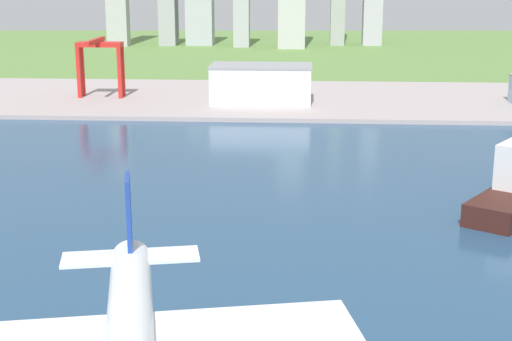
{
  "coord_description": "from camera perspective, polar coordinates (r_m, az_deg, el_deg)",
  "views": [
    {
      "loc": [
        6.48,
        17.05,
        80.37
      ],
      "look_at": [
        -6.98,
        226.41,
        25.02
      ],
      "focal_mm": 54.44,
      "sensor_mm": 36.0,
      "label": 1
    }
  ],
  "objects": [
    {
      "name": "industrial_pier",
      "position": [
        479.57,
        2.87,
        5.27
      ],
      "size": [
        840.0,
        140.0,
        2.5
      ],
      "primitive_type": "cube",
      "color": "#A29696",
      "rests_on": "ground"
    },
    {
      "name": "port_crane_red",
      "position": [
        483.42,
        -11.44,
        8.38
      ],
      "size": [
        27.53,
        36.85,
        36.21
      ],
      "color": "red",
      "rests_on": "industrial_pier"
    },
    {
      "name": "ground_plane",
      "position": [
        294.22,
        2.28,
        -1.08
      ],
      "size": [
        2400.0,
        2400.0,
        0.0
      ],
      "primitive_type": "plane",
      "color": "#5C823F"
    },
    {
      "name": "water_bay",
      "position": [
        237.06,
        1.9,
        -5.03
      ],
      "size": [
        840.0,
        360.0,
        0.15
      ],
      "primitive_type": "cube",
      "color": "navy",
      "rests_on": "ground"
    },
    {
      "name": "warehouse_main",
      "position": [
        457.6,
        0.39,
        6.4
      ],
      "size": [
        59.29,
        31.13,
        22.28
      ],
      "color": "white",
      "rests_on": "industrial_pier"
    }
  ]
}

